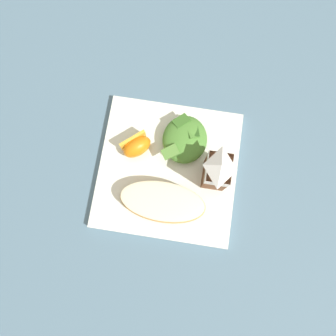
# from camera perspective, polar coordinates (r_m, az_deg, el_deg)

# --- Properties ---
(ground) EXTENTS (3.00, 3.00, 0.00)m
(ground) POSITION_cam_1_polar(r_m,az_deg,el_deg) (0.67, 0.00, -0.42)
(ground) COLOR slate
(white_plate) EXTENTS (0.28, 0.28, 0.02)m
(white_plate) POSITION_cam_1_polar(r_m,az_deg,el_deg) (0.66, 0.00, -0.29)
(white_plate) COLOR white
(white_plate) RESTS_ON ground
(cheesy_pizza_bread) EXTENTS (0.08, 0.17, 0.04)m
(cheesy_pizza_bread) POSITION_cam_1_polar(r_m,az_deg,el_deg) (0.62, -0.72, -6.08)
(cheesy_pizza_bread) COLOR tan
(cheesy_pizza_bread) RESTS_ON white_plate
(green_salad_pile) EXTENTS (0.10, 0.09, 0.04)m
(green_salad_pile) POSITION_cam_1_polar(r_m,az_deg,el_deg) (0.65, 3.01, 5.14)
(green_salad_pile) COLOR #4C8433
(green_salad_pile) RESTS_ON white_plate
(milk_carton) EXTENTS (0.06, 0.04, 0.11)m
(milk_carton) POSITION_cam_1_polar(r_m,az_deg,el_deg) (0.60, 8.81, -0.46)
(milk_carton) COLOR brown
(milk_carton) RESTS_ON white_plate
(orange_wedge_front) EXTENTS (0.07, 0.07, 0.04)m
(orange_wedge_front) POSITION_cam_1_polar(r_m,az_deg,el_deg) (0.64, -5.65, 3.93)
(orange_wedge_front) COLOR orange
(orange_wedge_front) RESTS_ON white_plate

